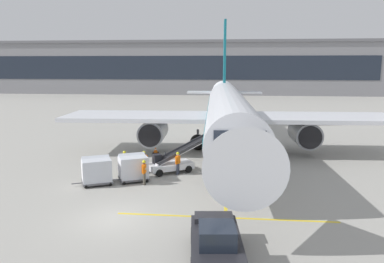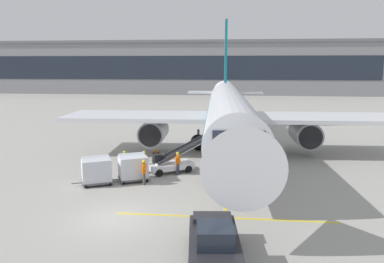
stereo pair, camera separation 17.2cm
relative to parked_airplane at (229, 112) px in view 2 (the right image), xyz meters
name	(u,v)px [view 2 (the right image)]	position (x,y,z in m)	size (l,w,h in m)	color
ground_plane	(113,219)	(-5.95, -16.08, -3.81)	(600.00, 600.00, 0.00)	#9E9B93
parked_airplane	(229,112)	(0.00, 0.00, 0.00)	(30.56, 40.31, 13.78)	silver
belt_loader	(173,161)	(-4.12, -6.86, -2.97)	(5.24, 3.88, 2.84)	silver
baggage_cart_lead	(133,167)	(-6.63, -9.39, -2.81)	(2.80, 2.31, 1.91)	#515156
baggage_cart_second	(96,170)	(-8.94, -10.42, -2.81)	(2.80, 2.31, 1.91)	#515156
pushback_tug	(214,241)	(-0.35, -19.77, -2.98)	(2.53, 4.59, 1.83)	#232328
ground_crew_by_loader	(144,171)	(-5.63, -10.25, -2.81)	(0.26, 0.57, 1.74)	#514C42
ground_crew_by_carts	(178,162)	(-3.67, -7.61, -2.81)	(0.37, 0.54, 1.74)	#333847
ground_crew_marshaller	(144,160)	(-6.26, -7.53, -2.81)	(0.52, 0.38, 1.74)	black
ground_crew_wingwalker	(125,160)	(-7.74, -7.65, -2.81)	(0.37, 0.53, 1.74)	#333847
safety_cone_engine_keepout	(156,150)	(-6.70, -0.95, -3.51)	(0.54, 0.54, 0.62)	black
safety_cone_wingtip	(163,161)	(-5.25, -4.99, -3.50)	(0.55, 0.55, 0.63)	black
apron_guidance_line_lead_in	(228,154)	(0.01, -0.70, -3.80)	(0.20, 110.00, 0.01)	yellow
apron_guidance_line_stop_bar	(225,218)	(0.03, -15.33, -3.80)	(12.00, 0.20, 0.01)	yellow
terminal_building	(166,68)	(-18.77, 73.03, 3.40)	(116.93, 15.77, 14.53)	gray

